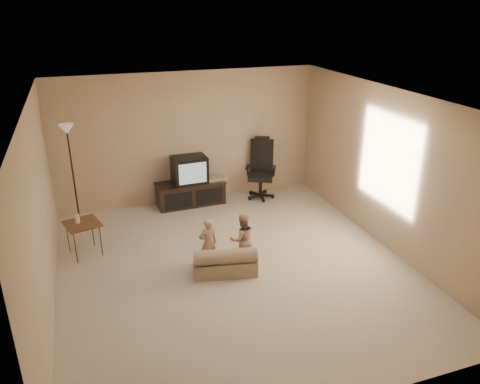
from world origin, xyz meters
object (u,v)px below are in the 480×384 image
at_px(child_sofa, 225,262).
at_px(floor_lamp, 70,153).
at_px(toddler_left, 208,243).
at_px(office_chair, 261,176).
at_px(tv_stand, 191,185).
at_px(side_table, 82,224).
at_px(toddler_right, 242,239).

bearing_deg(child_sofa, floor_lamp, 141.79).
relative_size(child_sofa, toddler_left, 1.26).
xyz_separation_m(office_chair, floor_lamp, (-3.49, -0.20, 0.90)).
height_order(tv_stand, side_table, tv_stand).
relative_size(toddler_left, toddler_right, 0.96).
relative_size(side_table, child_sofa, 0.74).
distance_m(floor_lamp, child_sofa, 3.23).
height_order(floor_lamp, toddler_right, floor_lamp).
bearing_deg(toddler_right, child_sofa, 29.57).
relative_size(tv_stand, toddler_left, 1.74).
bearing_deg(floor_lamp, toddler_right, -43.02).
height_order(office_chair, floor_lamp, floor_lamp).
bearing_deg(floor_lamp, toddler_left, -49.20).
height_order(side_table, toddler_right, toddler_right).
bearing_deg(side_table, tv_stand, 33.65).
relative_size(office_chair, child_sofa, 1.22).
distance_m(tv_stand, toddler_right, 2.41).
xyz_separation_m(office_chair, toddler_right, (-1.21, -2.33, -0.03)).
relative_size(floor_lamp, child_sofa, 1.85).
bearing_deg(child_sofa, toddler_right, 39.92).
bearing_deg(child_sofa, side_table, 158.44).
relative_size(tv_stand, child_sofa, 1.38).
xyz_separation_m(child_sofa, toddler_left, (-0.18, 0.25, 0.21)).
xyz_separation_m(office_chair, toddler_left, (-1.71, -2.26, -0.04)).
bearing_deg(child_sofa, office_chair, 69.93).
relative_size(tv_stand, office_chair, 1.13).
xyz_separation_m(floor_lamp, child_sofa, (1.95, -2.30, -1.15)).
bearing_deg(toddler_left, side_table, -33.91).
relative_size(office_chair, toddler_right, 1.48).
height_order(side_table, floor_lamp, floor_lamp).
xyz_separation_m(tv_stand, toddler_left, (-0.30, -2.33, -0.01)).
distance_m(side_table, floor_lamp, 1.34).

